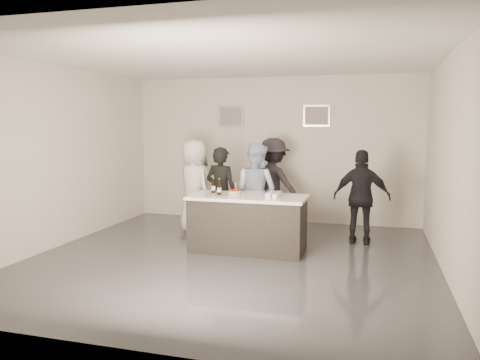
{
  "coord_description": "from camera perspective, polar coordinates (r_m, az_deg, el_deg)",
  "views": [
    {
      "loc": [
        2.03,
        -6.59,
        2.03
      ],
      "look_at": [
        0.0,
        0.5,
        1.15
      ],
      "focal_mm": 35.0,
      "sensor_mm": 36.0,
      "label": 1
    }
  ],
  "objects": [
    {
      "name": "candles",
      "position": [
        7.29,
        -2.39,
        -2.1
      ],
      "size": [
        0.24,
        0.08,
        0.01
      ],
      "primitive_type": "cube",
      "color": "pink",
      "rests_on": "bar_counter"
    },
    {
      "name": "cake",
      "position": [
        7.47,
        -0.66,
        -1.6
      ],
      "size": [
        0.21,
        0.21,
        0.07
      ],
      "primitive_type": "cylinder",
      "color": "orange",
      "rests_on": "bar_counter"
    },
    {
      "name": "beer_bottle_a",
      "position": [
        7.72,
        -3.27,
        -0.65
      ],
      "size": [
        0.07,
        0.07,
        0.26
      ],
      "primitive_type": "cylinder",
      "color": "black",
      "rests_on": "bar_counter"
    },
    {
      "name": "person_guest_left",
      "position": [
        8.79,
        -5.55,
        -0.78
      ],
      "size": [
        1.02,
        0.96,
        1.75
      ],
      "primitive_type": "imported",
      "rotation": [
        0.0,
        0.0,
        2.48
      ],
      "color": "silver",
      "rests_on": "ground"
    },
    {
      "name": "wall_front",
      "position": [
        4.16,
        -13.41,
        -0.71
      ],
      "size": [
        6.0,
        0.04,
        3.0
      ],
      "primitive_type": "cube",
      "color": "beige",
      "rests_on": "ground"
    },
    {
      "name": "wall_back",
      "position": [
        9.82,
        4.03,
        3.7
      ],
      "size": [
        6.0,
        0.04,
        3.0
      ],
      "primitive_type": "cube",
      "color": "beige",
      "rests_on": "ground"
    },
    {
      "name": "person_main_blue",
      "position": [
        8.3,
        1.98,
        -1.37
      ],
      "size": [
        1.02,
        0.93,
        1.7
      ],
      "primitive_type": "imported",
      "rotation": [
        0.0,
        0.0,
        2.72
      ],
      "color": "#A8BBDC",
      "rests_on": "ground"
    },
    {
      "name": "tumbler_cluster",
      "position": [
        7.31,
        4.1,
        -1.8
      ],
      "size": [
        0.19,
        0.4,
        0.08
      ],
      "primitive_type": "cube",
      "color": "#C37912",
      "rests_on": "bar_counter"
    },
    {
      "name": "floor",
      "position": [
        7.19,
        -1.11,
        -9.6
      ],
      "size": [
        6.0,
        6.0,
        0.0
      ],
      "primitive_type": "plane",
      "color": "#3D3D42",
      "rests_on": "ground"
    },
    {
      "name": "person_guest_right",
      "position": [
        8.18,
        14.62,
        -2.03
      ],
      "size": [
        0.95,
        0.4,
        1.61
      ],
      "primitive_type": "imported",
      "rotation": [
        0.0,
        0.0,
        3.13
      ],
      "color": "black",
      "rests_on": "ground"
    },
    {
      "name": "wall_right",
      "position": [
        6.68,
        24.28,
        1.65
      ],
      "size": [
        0.04,
        6.0,
        3.0
      ],
      "primitive_type": "cube",
      "color": "beige",
      "rests_on": "ground"
    },
    {
      "name": "beer_bottle_b",
      "position": [
        7.51,
        -2.54,
        -0.86
      ],
      "size": [
        0.07,
        0.07,
        0.26
      ],
      "primitive_type": "cylinder",
      "color": "black",
      "rests_on": "bar_counter"
    },
    {
      "name": "ceiling",
      "position": [
        6.96,
        -1.17,
        14.81
      ],
      "size": [
        6.0,
        6.0,
        0.0
      ],
      "primitive_type": "plane",
      "rotation": [
        3.14,
        0.0,
        0.0
      ],
      "color": "white"
    },
    {
      "name": "picture_right",
      "position": [
        9.63,
        9.32,
        7.73
      ],
      "size": [
        0.54,
        0.04,
        0.44
      ],
      "primitive_type": "cube",
      "color": "#B2B2B7",
      "rests_on": "wall_back"
    },
    {
      "name": "picture_left",
      "position": [
        10.0,
        -1.07,
        7.78
      ],
      "size": [
        0.54,
        0.04,
        0.44
      ],
      "primitive_type": "cube",
      "color": "#B2B2B7",
      "rests_on": "wall_back"
    },
    {
      "name": "person_main_black",
      "position": [
        8.34,
        -2.32,
        -1.55
      ],
      "size": [
        0.66,
        0.5,
        1.64
      ],
      "primitive_type": "imported",
      "rotation": [
        0.0,
        0.0,
        2.95
      ],
      "color": "black",
      "rests_on": "ground"
    },
    {
      "name": "bar_counter",
      "position": [
        7.54,
        0.96,
        -5.3
      ],
      "size": [
        1.86,
        0.86,
        0.9
      ],
      "primitive_type": "cube",
      "color": "white",
      "rests_on": "ground"
    },
    {
      "name": "wall_left",
      "position": [
        8.31,
        -21.35,
        2.68
      ],
      "size": [
        0.04,
        6.0,
        3.0
      ],
      "primitive_type": "cube",
      "color": "beige",
      "rests_on": "ground"
    },
    {
      "name": "person_guest_back",
      "position": [
        9.02,
        4.03,
        -0.5
      ],
      "size": [
        1.3,
        0.99,
        1.77
      ],
      "primitive_type": "imported",
      "rotation": [
        0.0,
        0.0,
        2.81
      ],
      "color": "black",
      "rests_on": "ground"
    }
  ]
}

